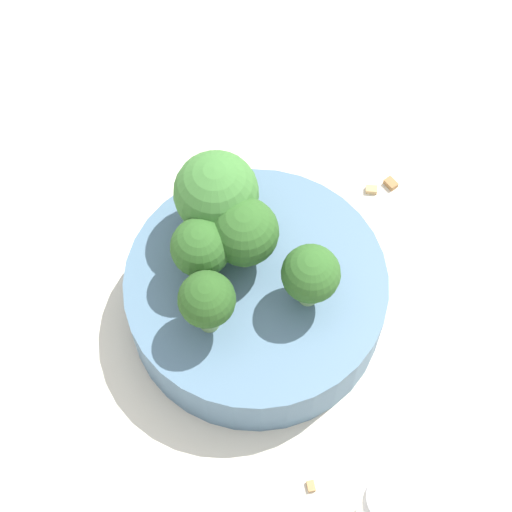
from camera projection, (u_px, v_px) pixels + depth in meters
name	position (u px, v px, depth m)	size (l,w,h in m)	color
ground_plane	(256.00, 310.00, 0.59)	(3.00, 3.00, 0.00)	beige
bowl	(256.00, 296.00, 0.57)	(0.17, 0.17, 0.05)	slate
broccoli_floret_0	(216.00, 194.00, 0.53)	(0.05, 0.05, 0.07)	#7A9E5B
broccoli_floret_1	(243.00, 233.00, 0.53)	(0.04, 0.04, 0.06)	#84AD66
broccoli_floret_2	(207.00, 301.00, 0.50)	(0.03, 0.03, 0.05)	#7A9E5B
broccoli_floret_3	(201.00, 250.00, 0.52)	(0.04, 0.04, 0.05)	#7A9E5B
broccoli_floret_4	(311.00, 275.00, 0.51)	(0.04, 0.04, 0.05)	#8EB770
pepper_shaker	(387.00, 512.00, 0.49)	(0.03, 0.03, 0.08)	silver
almond_crumb_0	(372.00, 188.00, 0.63)	(0.01, 0.01, 0.01)	tan
almond_crumb_1	(391.00, 182.00, 0.63)	(0.01, 0.01, 0.01)	olive
almond_crumb_2	(311.00, 486.00, 0.53)	(0.01, 0.00, 0.01)	#AD7F4C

